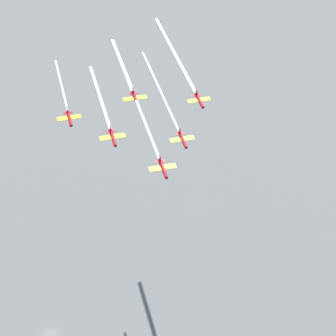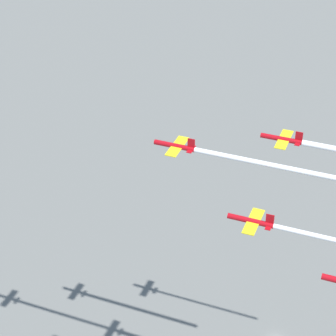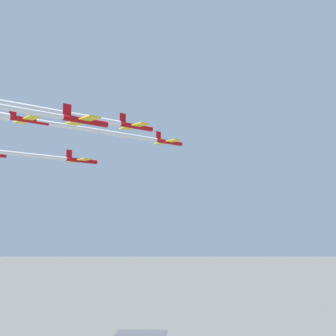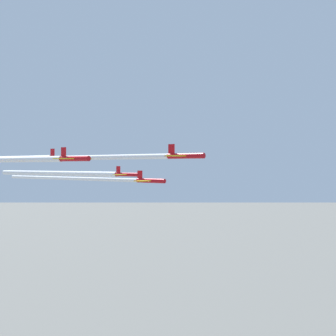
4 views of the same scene
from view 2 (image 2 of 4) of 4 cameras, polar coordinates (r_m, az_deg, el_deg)
jet_0 at (r=119.12m, az=0.71°, el=1.94°), size 6.78×6.79×2.63m
jet_1 at (r=109.66m, az=7.35°, el=-4.60°), size 6.78×6.79×2.63m
jet_2 at (r=123.95m, az=9.98°, el=2.50°), size 6.78×6.79×2.63m
smoke_trail_0 at (r=114.96m, az=9.34°, el=0.16°), size 21.54×21.80×0.96m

